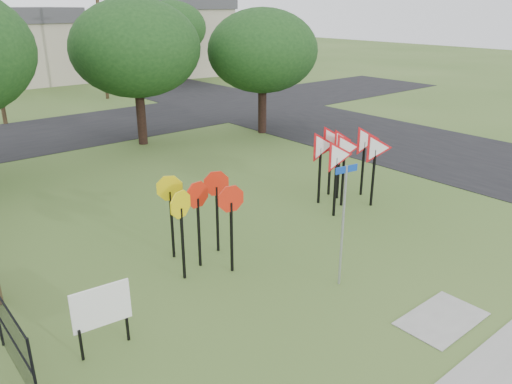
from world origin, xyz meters
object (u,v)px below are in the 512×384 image
Objects in this scene: street_name_sign at (343,219)px; stop_sign_cluster at (199,202)px; info_board at (101,308)px; yield_sign_cluster at (345,149)px.

street_name_sign is 3.61m from stop_sign_cluster.
stop_sign_cluster reaches higher than info_board.
street_name_sign is at bearing -139.69° from yield_sign_cluster.
stop_sign_cluster is 0.72× the size of yield_sign_cluster.
street_name_sign is at bearing -13.38° from info_board.
street_name_sign is 1.29× the size of stop_sign_cluster.
yield_sign_cluster is at bearing 13.11° from info_board.
street_name_sign reaches higher than info_board.
street_name_sign is 5.48m from yield_sign_cluster.
info_board is at bearing 166.62° from street_name_sign.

